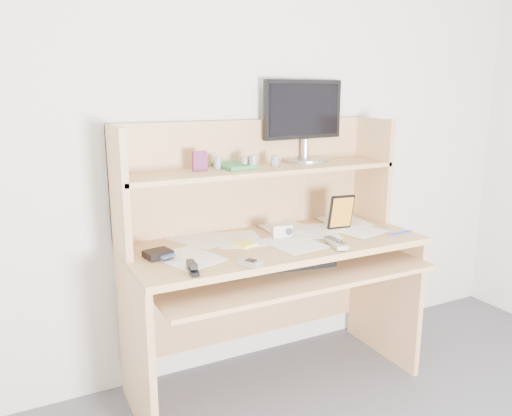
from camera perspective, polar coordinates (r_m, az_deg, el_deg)
name	(u,v)px	position (r m, az deg, el deg)	size (l,w,h in m)	color
back_wall	(246,130)	(2.55, -1.19, 8.94)	(3.60, 0.04, 2.50)	silver
desk	(267,247)	(2.45, 1.31, -4.52)	(1.40, 0.70, 1.30)	tan
paper_clutter	(275,240)	(2.36, 2.24, -3.70)	(1.32, 0.54, 0.01)	white
keyboard	(286,263)	(2.32, 3.47, -6.30)	(0.46, 0.23, 0.03)	black
tv_remote	(336,243)	(2.31, 9.08, -3.93)	(0.05, 0.18, 0.02)	#A9A8A4
flip_phone	(250,262)	(2.02, -0.72, -6.16)	(0.05, 0.10, 0.03)	#B1B1B4
stapler	(193,266)	(1.97, -7.25, -6.64)	(0.03, 0.12, 0.04)	black
wallet	(158,254)	(2.16, -11.15, -5.14)	(0.11, 0.09, 0.03)	black
sticky_note_pad	(244,244)	(2.29, -1.33, -4.19)	(0.09, 0.09, 0.01)	#F0FF43
digital_camera	(282,231)	(2.40, 2.96, -2.65)	(0.10, 0.04, 0.06)	silver
game_case	(341,212)	(2.55, 9.69, -0.46)	(0.13, 0.01, 0.18)	black
blue_pen	(400,233)	(2.56, 16.16, -2.72)	(0.01, 0.01, 0.15)	#1827B6
card_box	(200,161)	(2.30, -6.46, 5.34)	(0.07, 0.02, 0.09)	maroon
shelf_book	(234,166)	(2.40, -2.49, 4.82)	(0.14, 0.20, 0.02)	#368758
chip_stack_a	(245,162)	(2.38, -1.27, 5.23)	(0.04, 0.04, 0.06)	black
chip_stack_b	(217,163)	(2.36, -4.43, 5.17)	(0.04, 0.04, 0.06)	white
chip_stack_c	(275,161)	(2.44, 2.21, 5.39)	(0.04, 0.04, 0.05)	black
chip_stack_d	(253,162)	(2.36, -0.34, 5.27)	(0.04, 0.04, 0.07)	white
monitor	(304,118)	(2.65, 5.49, 10.18)	(0.48, 0.24, 0.42)	#99989D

